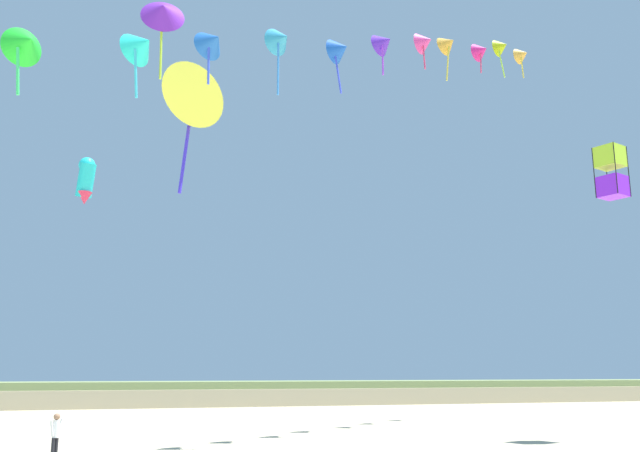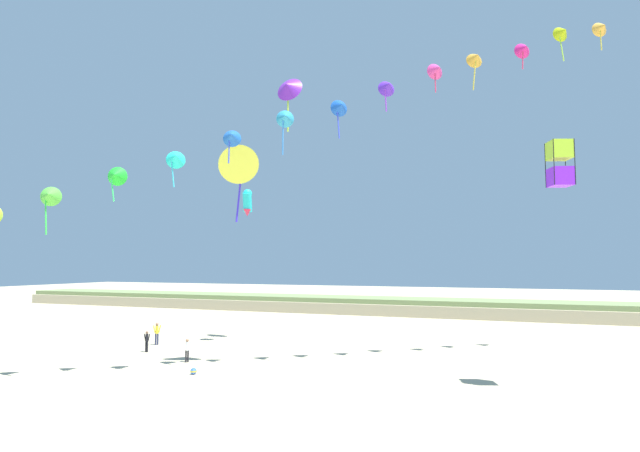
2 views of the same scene
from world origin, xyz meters
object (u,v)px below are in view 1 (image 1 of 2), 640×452
Objects in this scene: person_near_left at (56,434)px; large_kite_high_solo at (611,172)px; large_kite_outer_drift at (188,99)px; large_kite_mid_trail at (163,11)px; large_kite_low_lead at (86,179)px.

person_near_left is 0.65× the size of large_kite_high_solo.
large_kite_outer_drift is (-18.61, -0.03, 1.18)m from large_kite_high_solo.
large_kite_outer_drift is (0.67, -8.87, -8.31)m from large_kite_mid_trail.
large_kite_high_solo is at bearing 0.30° from person_near_left.
person_near_left is at bearing -178.56° from large_kite_outer_drift.
large_kite_high_solo is (22.26, 0.12, 10.58)m from person_near_left.
large_kite_low_lead is at bearing 160.94° from large_kite_high_solo.
large_kite_low_lead is 0.96× the size of large_kite_high_solo.
large_kite_outer_drift is at bearing -179.92° from large_kite_high_solo.
large_kite_low_lead is at bearing 90.55° from person_near_left.
large_kite_outer_drift is at bearing 1.44° from person_near_left.
large_kite_low_lead is (-0.08, 7.83, 10.55)m from person_near_left.
large_kite_high_solo reaches higher than person_near_left.
large_kite_high_solo is 0.47× the size of large_kite_outer_drift.
large_kite_outer_drift reaches higher than person_near_left.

